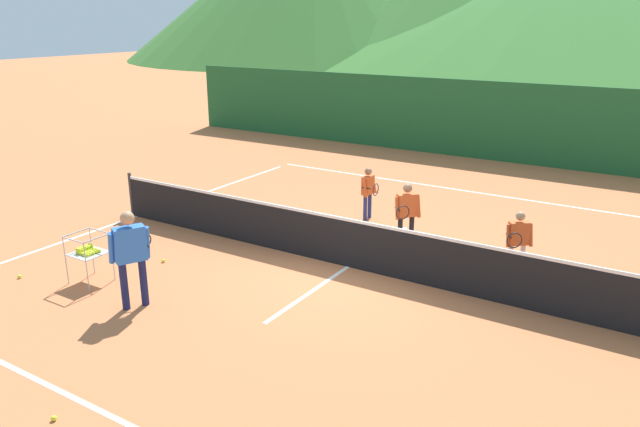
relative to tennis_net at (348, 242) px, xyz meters
name	(u,v)px	position (x,y,z in m)	size (l,w,h in m)	color
ground_plane	(348,267)	(0.00, 0.00, -0.50)	(120.00, 120.00, 0.00)	#C67042
line_baseline_near	(121,421)	(0.00, -5.47, -0.50)	(11.59, 0.08, 0.01)	white
line_baseline_far	(461,190)	(0.00, 6.30, -0.50)	(11.59, 0.08, 0.01)	white
line_sideline_west	(137,216)	(-5.80, 0.00, -0.50)	(0.08, 11.77, 0.01)	white
line_service_center	(348,267)	(0.00, 0.00, -0.50)	(0.08, 5.31, 0.01)	white
tennis_net	(348,242)	(0.00, 0.00, 0.00)	(11.92, 0.08, 1.05)	#333338
instructor	(131,250)	(-2.15, -3.29, 0.49)	(0.52, 0.83, 1.65)	#191E4C
student_0	(368,189)	(-1.03, 2.76, 0.24)	(0.41, 0.59, 1.23)	navy
student_1	(407,210)	(0.50, 1.51, 0.32)	(0.49, 0.72, 1.37)	black
student_2	(518,238)	(2.80, 1.27, 0.24)	(0.48, 0.64, 1.23)	silver
ball_cart	(88,251)	(-3.60, -3.04, 0.09)	(0.58, 0.58, 0.90)	#B7B7BC
tennis_ball_4	(163,261)	(-3.16, -1.71, -0.47)	(0.07, 0.07, 0.07)	yellow
tennis_ball_8	(19,277)	(-4.83, -3.64, -0.47)	(0.07, 0.07, 0.07)	yellow
tennis_ball_10	(54,418)	(-0.68, -5.88, -0.47)	(0.07, 0.07, 0.07)	yellow
windscreen_fence	(507,123)	(0.00, 10.38, 0.78)	(25.50, 0.08, 2.57)	#1E5B2D
hill_0	(572,4)	(-7.19, 57.67, 5.14)	(56.34, 56.34, 11.28)	#38702D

